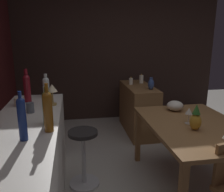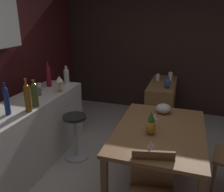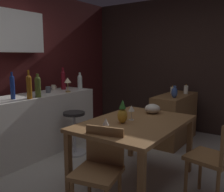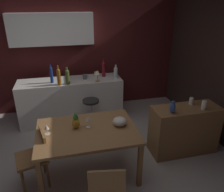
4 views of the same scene
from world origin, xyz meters
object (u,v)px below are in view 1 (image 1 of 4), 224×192
Objects in this scene: wine_bottle_cobalt at (22,117)px; cup_slate at (30,108)px; sideboard_cabinet at (138,109)px; pineapple_centerpiece at (196,119)px; wine_bottle_ruby at (27,87)px; cup_cream at (18,102)px; vase_ceramic_blue at (151,84)px; bar_stool at (84,157)px; wine_bottle_olive at (47,106)px; pillar_candle_short at (141,79)px; wine_bottle_clear at (46,86)px; fruit_bowl at (175,106)px; counter_lamp at (52,90)px; wine_glass_left at (189,112)px; wine_bottle_amber at (48,110)px; dining_table at (195,131)px; pillar_candle_tall at (131,81)px.

wine_bottle_cobalt is 0.67m from cup_slate.
sideboard_cabinet is 1.83m from pineapple_centerpiece.
wine_bottle_ruby is 1.05× the size of wine_bottle_cobalt.
vase_ceramic_blue reaches higher than cup_cream.
bar_stool is 1.97× the size of wine_bottle_olive.
vase_ceramic_blue reaches higher than pillar_candle_short.
wine_bottle_olive reaches higher than bar_stool.
wine_bottle_clear reaches higher than cup_slate.
counter_lamp is (-0.06, 1.46, 0.27)m from fruit_bowl.
pillar_candle_short is at bearing -0.82° from wine_glass_left.
wine_bottle_amber reaches higher than wine_bottle_cobalt.
vase_ceramic_blue reaches higher than dining_table.
pillar_candle_tall is (1.31, -1.60, -0.07)m from cup_cream.
counter_lamp is (-0.03, -0.37, 0.13)m from cup_cream.
pineapple_centerpiece is 1.12× the size of counter_lamp.
cup_cream is 2.28m from pillar_candle_short.
wine_bottle_clear is (0.82, 1.58, 0.38)m from dining_table.
wine_bottle_cobalt is 2.38m from vase_ceramic_blue.
bar_stool is 0.87m from wine_bottle_olive.
wine_bottle_olive is 1.41× the size of counter_lamp.
pineapple_centerpiece is at bearing -82.20° from wine_bottle_amber.
wine_bottle_clear is (0.96, 1.50, 0.19)m from pineapple_centerpiece.
wine_bottle_amber is at bearing 97.80° from pineapple_centerpiece.
bar_stool is 1.78× the size of wine_bottle_cobalt.
wine_bottle_amber is (-0.36, 1.39, 0.20)m from wine_glass_left.
pillar_candle_short reaches higher than pillar_candle_tall.
cup_cream reaches higher than dining_table.
cup_slate is at bearing 83.56° from dining_table.
dining_table is 1.54m from wine_bottle_olive.
cup_slate is at bearing -147.06° from cup_cream.
vase_ceramic_blue is at bearing -64.45° from cup_cream.
fruit_bowl is (0.62, -0.07, -0.05)m from pineapple_centerpiece.
wine_bottle_amber is at bearing -153.09° from cup_cream.
pillar_candle_tall is (1.76, 0.25, 0.21)m from dining_table.
pillar_candle_short is (1.40, -1.81, -0.05)m from cup_cream.
wine_bottle_olive reaches higher than fruit_bowl.
wine_bottle_ruby is at bearing 127.33° from pillar_candle_tall.
wine_bottle_olive is 0.43m from cup_slate.
dining_table is at bearing -117.39° from wine_bottle_clear.
cup_slate reaches higher than bar_stool.
bar_stool is 1.66m from vase_ceramic_blue.
fruit_bowl is at bearing 2.06° from dining_table.
wine_bottle_cobalt is at bearing 146.68° from bar_stool.
counter_lamp is at bearing 1.72° from wine_bottle_amber.
wine_glass_left reaches higher than dining_table.
sideboard_cabinet is at bearing -35.95° from bar_stool.
cup_slate is at bearing 29.88° from wine_bottle_olive.
wine_bottle_amber reaches higher than wine_bottle_ruby.
fruit_bowl is 1.62m from wine_bottle_clear.
wine_bottle_clear reaches higher than sideboard_cabinet.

